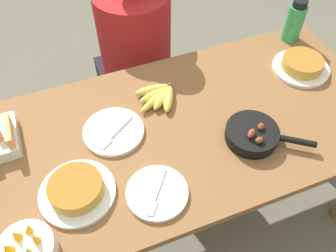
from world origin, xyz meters
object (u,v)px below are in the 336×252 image
Objects in this scene: frittata_plate_side at (76,190)px; water_bottle at (295,21)px; fruit_bowl_mango at (26,250)px; person_figure at (137,66)px; banana_bunch at (160,95)px; empty_plate_near_front at (114,131)px; skillet at (253,134)px; frittata_plate_center at (302,65)px; empty_plate_far_left at (157,193)px.

water_bottle is at bearing 22.11° from frittata_plate_side.
frittata_plate_side is at bearing 40.79° from fruit_bowl_mango.
fruit_bowl_mango is at bearing -123.75° from person_figure.
frittata_plate_side is 0.95m from person_figure.
frittata_plate_side reaches higher than banana_bunch.
skillet is at bearing -24.55° from empty_plate_near_front.
frittata_plate_center reaches higher than empty_plate_near_front.
frittata_plate_center is 1.18× the size of empty_plate_far_left.
banana_bunch is 0.76m from fruit_bowl_mango.
banana_bunch is 0.75× the size of frittata_plate_center.
skillet is 1.43× the size of water_bottle.
frittata_plate_center is 0.97× the size of frittata_plate_side.
skillet is 1.18× the size of frittata_plate_center.
fruit_bowl_mango reaches higher than banana_bunch.
frittata_plate_side is 0.24m from fruit_bowl_mango.
empty_plate_far_left is 0.95m from person_figure.
skillet is 1.39× the size of empty_plate_far_left.
frittata_plate_center is at bearing 18.19° from fruit_bowl_mango.
fruit_bowl_mango is 1.17m from person_figure.
empty_plate_near_front is at bearing -154.98° from banana_bunch.
frittata_plate_center is at bearing -5.38° from banana_bunch.
frittata_plate_center is 0.89m from empty_plate_far_left.
frittata_plate_side is 1.10× the size of empty_plate_near_front.
empty_plate_far_left is 1.25× the size of fruit_bowl_mango.
water_bottle is at bearing 14.91° from empty_plate_near_front.
empty_plate_far_left is at bearing 7.36° from fruit_bowl_mango.
empty_plate_near_front is 1.00m from water_bottle.
water_bottle is at bearing 80.45° from skillet.
frittata_plate_center is 1.07× the size of empty_plate_near_front.
fruit_bowl_mango is 0.82× the size of water_bottle.
skillet is 0.48m from frittata_plate_center.
skillet is 0.86m from fruit_bowl_mango.
frittata_plate_side is (-1.07, -0.26, 0.00)m from frittata_plate_center.
fruit_bowl_mango is (-0.43, -0.06, 0.03)m from empty_plate_far_left.
empty_plate_near_front is 0.51m from fruit_bowl_mango.
skillet is 0.25× the size of person_figure.
empty_plate_near_front is (-0.23, -0.11, -0.01)m from banana_bunch.
banana_bunch is at bearing 163.55° from skillet.
person_figure reaches higher than banana_bunch.
frittata_plate_center is 0.24m from water_bottle.
empty_plate_near_front is at bearing 45.02° from fruit_bowl_mango.
water_bottle is at bearing 32.15° from empty_plate_far_left.
frittata_plate_center reaches higher than banana_bunch.
skillet reaches higher than empty_plate_far_left.
skillet is at bearing -146.37° from frittata_plate_center.
water_bottle is (0.48, 0.48, 0.07)m from skillet.
empty_plate_near_front is (-0.88, -0.05, -0.02)m from frittata_plate_center.
skillet is at bearing 11.94° from empty_plate_far_left.
frittata_plate_center is at bearing -111.29° from water_bottle.
frittata_plate_center reaches higher than empty_plate_far_left.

